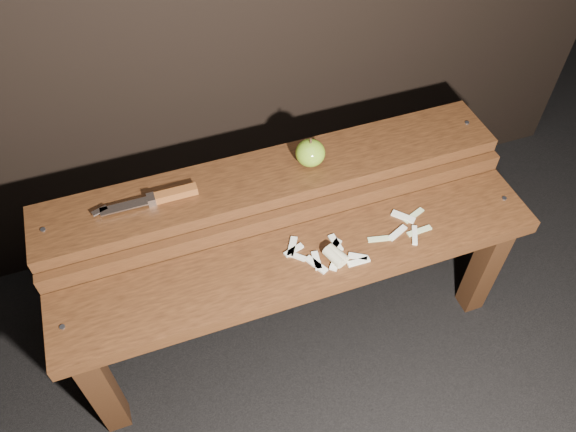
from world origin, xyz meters
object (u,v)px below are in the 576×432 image
object	(u,v)px
bench_front_tier	(304,276)
knife	(163,197)
apple	(310,153)
bench_rear_tier	(275,196)

from	to	relation	value
bench_front_tier	knife	distance (m)	0.40
bench_front_tier	apple	size ratio (longest dim) A/B	14.94
apple	knife	size ratio (longest dim) A/B	0.32
bench_rear_tier	knife	size ratio (longest dim) A/B	4.75
knife	apple	bearing A→B (deg)	-0.01
bench_rear_tier	knife	distance (m)	0.30
bench_front_tier	bench_rear_tier	bearing A→B (deg)	90.00
bench_rear_tier	knife	bearing A→B (deg)	179.11
knife	bench_rear_tier	bearing A→B (deg)	-0.89
apple	knife	distance (m)	0.38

